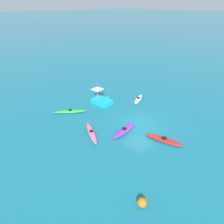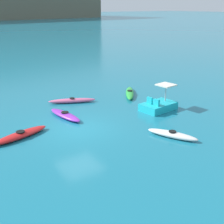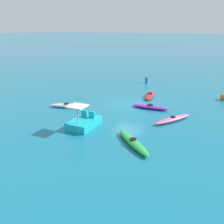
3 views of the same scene
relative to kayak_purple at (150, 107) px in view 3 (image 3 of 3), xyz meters
The scene contains 9 objects.
ground_plane 2.12m from the kayak_purple, 94.06° to the right, with size 600.00×600.00×0.00m, color #19728C.
kayak_purple is the anchor object (origin of this frame).
kayak_pink 3.10m from the kayak_purple, 55.20° to the left, with size 3.36×1.89×0.37m.
kayak_red 3.68m from the kayak_purple, 155.07° to the right, with size 3.37×1.64×0.37m.
kayak_white 6.98m from the kayak_purple, 59.87° to the right, with size 1.78×2.81×0.37m.
kayak_green 6.80m from the kayak_purple, 16.06° to the left, with size 2.59×3.23×0.37m.
pedal_boat_cyan 6.34m from the kayak_purple, 19.97° to the right, with size 2.60×1.79×1.68m.
buoy_orange 7.59m from the kayak_purple, 142.50° to the left, with size 0.58×0.58×0.58m, color orange.
person_near_shore 9.99m from the kayak_purple, 153.11° to the right, with size 0.42×0.42×0.88m.
Camera 3 is at (17.70, 9.67, 6.28)m, focal length 38.52 mm.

